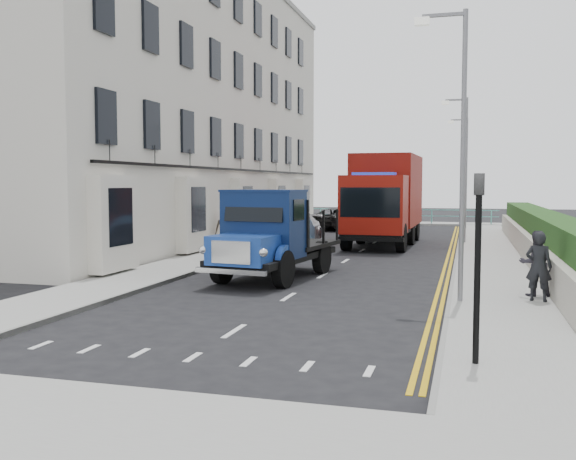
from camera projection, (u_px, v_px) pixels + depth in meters
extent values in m
plane|color=black|center=(307.00, 285.00, 18.53)|extent=(120.00, 120.00, 0.00)
cube|color=gray|center=(243.00, 248.00, 28.57)|extent=(2.40, 38.00, 0.12)
cube|color=gray|center=(489.00, 255.00, 25.73)|extent=(2.60, 38.00, 0.12)
cube|color=gray|center=(404.00, 223.00, 46.37)|extent=(30.00, 2.50, 0.12)
plane|color=slate|center=(429.00, 208.00, 76.14)|extent=(120.00, 120.00, 0.00)
cube|color=silver|center=(190.00, 105.00, 33.06)|extent=(6.00, 30.00, 14.00)
cube|color=black|center=(248.00, 170.00, 32.46)|extent=(0.12, 28.00, 0.10)
cube|color=#B2AD9E|center=(524.00, 244.00, 25.35)|extent=(0.30, 28.00, 1.00)
cube|color=#1C3E14|center=(543.00, 234.00, 25.13)|extent=(1.20, 28.00, 1.70)
cube|color=#59B2A5|center=(403.00, 209.00, 45.52)|extent=(13.00, 0.08, 0.06)
cube|color=#59B2A5|center=(403.00, 216.00, 45.56)|extent=(13.00, 0.06, 0.05)
cylinder|color=slate|center=(463.00, 160.00, 15.19)|extent=(0.12, 0.12, 7.00)
cube|color=slate|center=(444.00, 15.00, 15.08)|extent=(1.00, 0.08, 0.08)
cube|color=beige|center=(422.00, 22.00, 15.22)|extent=(0.35, 0.18, 0.18)
cylinder|color=slate|center=(466.00, 172.00, 30.55)|extent=(0.12, 0.12, 7.00)
cube|color=slate|center=(456.00, 100.00, 30.44)|extent=(1.00, 0.08, 0.08)
cube|color=beige|center=(445.00, 103.00, 30.58)|extent=(0.35, 0.18, 0.18)
cylinder|color=slate|center=(466.00, 174.00, 40.16)|extent=(0.12, 0.12, 7.00)
cube|color=slate|center=(459.00, 120.00, 40.04)|extent=(1.00, 0.08, 0.08)
cube|color=beige|center=(451.00, 122.00, 40.19)|extent=(0.35, 0.18, 0.18)
cylinder|color=black|center=(477.00, 276.00, 9.98)|extent=(0.10, 0.10, 3.00)
imported|color=black|center=(479.00, 206.00, 9.90)|extent=(0.16, 0.20, 1.00)
cylinder|color=black|center=(222.00, 266.00, 18.78)|extent=(0.43, 1.10, 1.07)
cylinder|color=black|center=(283.00, 269.00, 18.01)|extent=(0.43, 1.10, 1.07)
cylinder|color=black|center=(267.00, 255.00, 21.64)|extent=(0.43, 1.10, 1.07)
cylinder|color=black|center=(322.00, 257.00, 20.87)|extent=(0.43, 1.10, 1.07)
cube|color=black|center=(275.00, 256.00, 19.82)|extent=(2.81, 5.59, 0.20)
cube|color=#1C3F98|center=(244.00, 250.00, 17.89)|extent=(1.91, 1.67, 0.80)
cube|color=silver|center=(231.00, 252.00, 17.21)|extent=(1.17, 0.24, 0.61)
cube|color=#0C1C44|center=(264.00, 224.00, 19.02)|extent=(2.39, 1.62, 1.95)
cube|color=black|center=(291.00, 244.00, 21.02)|extent=(2.73, 3.41, 0.13)
cylinder|color=black|center=(347.00, 236.00, 27.99)|extent=(0.38, 1.25, 1.25)
cylinder|color=black|center=(401.00, 238.00, 27.31)|extent=(0.38, 1.25, 1.25)
cylinder|color=black|center=(361.00, 231.00, 31.34)|extent=(0.38, 1.25, 1.25)
cylinder|color=black|center=(410.00, 232.00, 30.66)|extent=(0.38, 1.25, 1.25)
cylinder|color=black|center=(369.00, 227.00, 33.72)|extent=(0.38, 1.25, 1.25)
cylinder|color=black|center=(415.00, 228.00, 33.04)|extent=(0.38, 1.25, 1.25)
cube|color=black|center=(384.00, 227.00, 30.45)|extent=(2.75, 7.97, 0.28)
cube|color=maroon|center=(374.00, 204.00, 27.55)|extent=(2.76, 2.20, 2.49)
cube|color=black|center=(370.00, 202.00, 26.54)|extent=(2.49, 0.14, 1.25)
cube|color=maroon|center=(388.00, 190.00, 31.51)|extent=(2.94, 5.94, 3.40)
imported|color=black|center=(256.00, 242.00, 24.44)|extent=(1.80, 4.27, 1.44)
imported|color=#4C74A3|center=(287.00, 237.00, 25.89)|extent=(1.98, 4.74, 1.53)
imported|color=silver|center=(295.00, 230.00, 30.97)|extent=(1.97, 4.82, 1.40)
imported|color=black|center=(339.00, 219.00, 40.87)|extent=(3.24, 5.29, 1.37)
imported|color=silver|center=(404.00, 220.00, 39.31)|extent=(1.88, 4.24, 1.42)
imported|color=black|center=(539.00, 266.00, 15.33)|extent=(0.70, 0.55, 1.68)
imported|color=#2C2933|center=(536.00, 263.00, 16.04)|extent=(0.91, 0.77, 1.64)
imported|color=#1C2332|center=(250.00, 222.00, 31.86)|extent=(1.16, 0.76, 1.83)
imported|color=#383128|center=(224.00, 228.00, 28.54)|extent=(0.91, 0.70, 1.66)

